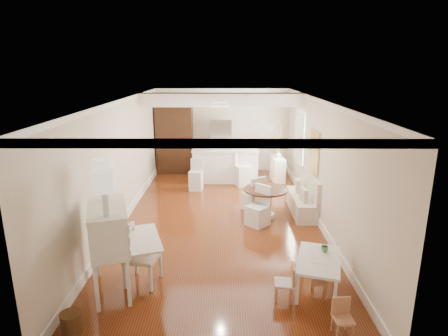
{
  "coord_description": "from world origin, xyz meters",
  "views": [
    {
      "loc": [
        0.13,
        -8.17,
        3.5
      ],
      "look_at": [
        0.08,
        0.3,
        1.2
      ],
      "focal_mm": 30.0,
      "sensor_mm": 36.0,
      "label": 1
    }
  ],
  "objects_px": {
    "breakfast_counter": "(225,166)",
    "bar_stool_left": "(196,175)",
    "kids_chair_a": "(319,281)",
    "dining_table": "(265,203)",
    "secretary_bureau": "(110,249)",
    "pantry_cabinet": "(175,139)",
    "wicker_basket": "(72,322)",
    "slip_chair_far": "(253,193)",
    "bar_stool_right": "(243,170)",
    "kids_chair_b": "(284,282)",
    "kids_table": "(318,274)",
    "slip_chair_near": "(258,206)",
    "fridge": "(231,147)",
    "gustavian_armchair": "(142,256)",
    "kids_chair_c": "(343,319)",
    "sideboard": "(278,169)"
  },
  "relations": [
    {
      "from": "breakfast_counter",
      "to": "bar_stool_left",
      "type": "height_order",
      "value": "breakfast_counter"
    },
    {
      "from": "kids_chair_a",
      "to": "dining_table",
      "type": "height_order",
      "value": "dining_table"
    },
    {
      "from": "kids_chair_a",
      "to": "bar_stool_left",
      "type": "distance_m",
      "value": 5.74
    },
    {
      "from": "secretary_bureau",
      "to": "pantry_cabinet",
      "type": "xyz_separation_m",
      "value": [
        0.1,
        7.03,
        0.43
      ]
    },
    {
      "from": "wicker_basket",
      "to": "breakfast_counter",
      "type": "relative_size",
      "value": 0.14
    },
    {
      "from": "secretary_bureau",
      "to": "pantry_cabinet",
      "type": "bearing_deg",
      "value": 70.84
    },
    {
      "from": "slip_chair_far",
      "to": "pantry_cabinet",
      "type": "xyz_separation_m",
      "value": [
        -2.41,
        3.5,
        0.7
      ]
    },
    {
      "from": "bar_stool_right",
      "to": "kids_chair_b",
      "type": "bearing_deg",
      "value": -107.1
    },
    {
      "from": "kids_table",
      "to": "kids_chair_b",
      "type": "xyz_separation_m",
      "value": [
        -0.58,
        -0.29,
        0.03
      ]
    },
    {
      "from": "slip_chair_near",
      "to": "fridge",
      "type": "height_order",
      "value": "fridge"
    },
    {
      "from": "slip_chair_near",
      "to": "kids_table",
      "type": "bearing_deg",
      "value": -29.26
    },
    {
      "from": "kids_chair_b",
      "to": "fridge",
      "type": "distance_m",
      "value": 7.3
    },
    {
      "from": "gustavian_armchair",
      "to": "bar_stool_right",
      "type": "bearing_deg",
      "value": -8.68
    },
    {
      "from": "slip_chair_far",
      "to": "gustavian_armchair",
      "type": "bearing_deg",
      "value": 24.1
    },
    {
      "from": "kids_chair_c",
      "to": "secretary_bureau",
      "type": "bearing_deg",
      "value": 157.64
    },
    {
      "from": "kids_chair_a",
      "to": "slip_chair_far",
      "type": "distance_m",
      "value": 3.75
    },
    {
      "from": "kids_table",
      "to": "dining_table",
      "type": "bearing_deg",
      "value": 100.21
    },
    {
      "from": "slip_chair_far",
      "to": "fridge",
      "type": "distance_m",
      "value": 3.54
    },
    {
      "from": "slip_chair_far",
      "to": "breakfast_counter",
      "type": "distance_m",
      "value": 2.52
    },
    {
      "from": "kids_table",
      "to": "kids_chair_c",
      "type": "bearing_deg",
      "value": -85.69
    },
    {
      "from": "slip_chair_far",
      "to": "fridge",
      "type": "height_order",
      "value": "fridge"
    },
    {
      "from": "kids_chair_c",
      "to": "sideboard",
      "type": "height_order",
      "value": "sideboard"
    },
    {
      "from": "gustavian_armchair",
      "to": "fridge",
      "type": "height_order",
      "value": "fridge"
    },
    {
      "from": "wicker_basket",
      "to": "kids_chair_a",
      "type": "xyz_separation_m",
      "value": [
        3.56,
        0.86,
        0.12
      ]
    },
    {
      "from": "kids_chair_b",
      "to": "pantry_cabinet",
      "type": "bearing_deg",
      "value": -154.46
    },
    {
      "from": "secretary_bureau",
      "to": "slip_chair_far",
      "type": "relative_size",
      "value": 1.61
    },
    {
      "from": "breakfast_counter",
      "to": "gustavian_armchair",
      "type": "bearing_deg",
      "value": -103.32
    },
    {
      "from": "slip_chair_near",
      "to": "sideboard",
      "type": "height_order",
      "value": "slip_chair_near"
    },
    {
      "from": "breakfast_counter",
      "to": "sideboard",
      "type": "xyz_separation_m",
      "value": [
        1.65,
        0.12,
        -0.14
      ]
    },
    {
      "from": "slip_chair_near",
      "to": "fridge",
      "type": "xyz_separation_m",
      "value": [
        -0.55,
        4.39,
        0.44
      ]
    },
    {
      "from": "gustavian_armchair",
      "to": "breakfast_counter",
      "type": "bearing_deg",
      "value": -2.59
    },
    {
      "from": "bar_stool_right",
      "to": "slip_chair_far",
      "type": "bearing_deg",
      "value": -105.74
    },
    {
      "from": "kids_table",
      "to": "sideboard",
      "type": "distance_m",
      "value": 6.03
    },
    {
      "from": "slip_chair_far",
      "to": "wicker_basket",
      "type": "bearing_deg",
      "value": 24.49
    },
    {
      "from": "kids_chair_c",
      "to": "bar_stool_left",
      "type": "distance_m",
      "value": 6.62
    },
    {
      "from": "dining_table",
      "to": "breakfast_counter",
      "type": "xyz_separation_m",
      "value": [
        -0.96,
        2.87,
        0.16
      ]
    },
    {
      "from": "secretary_bureau",
      "to": "kids_chair_a",
      "type": "bearing_deg",
      "value": -20.65
    },
    {
      "from": "wicker_basket",
      "to": "slip_chair_far",
      "type": "distance_m",
      "value": 5.32
    },
    {
      "from": "kids_chair_a",
      "to": "gustavian_armchair",
      "type": "bearing_deg",
      "value": -89.67
    },
    {
      "from": "slip_chair_near",
      "to": "pantry_cabinet",
      "type": "xyz_separation_m",
      "value": [
        -2.45,
        4.42,
        0.69
      ]
    },
    {
      "from": "fridge",
      "to": "sideboard",
      "type": "bearing_deg",
      "value": -32.55
    },
    {
      "from": "secretary_bureau",
      "to": "kids_chair_c",
      "type": "distance_m",
      "value": 3.58
    },
    {
      "from": "bar_stool_right",
      "to": "kids_chair_a",
      "type": "bearing_deg",
      "value": -101.36
    },
    {
      "from": "breakfast_counter",
      "to": "kids_chair_b",
      "type": "bearing_deg",
      "value": -81.53
    },
    {
      "from": "secretary_bureau",
      "to": "breakfast_counter",
      "type": "xyz_separation_m",
      "value": [
        1.8,
        5.95,
        -0.21
      ]
    },
    {
      "from": "bar_stool_right",
      "to": "sideboard",
      "type": "height_order",
      "value": "bar_stool_right"
    },
    {
      "from": "secretary_bureau",
      "to": "sideboard",
      "type": "relative_size",
      "value": 1.85
    },
    {
      "from": "gustavian_armchair",
      "to": "slip_chair_near",
      "type": "height_order",
      "value": "gustavian_armchair"
    },
    {
      "from": "kids_table",
      "to": "bar_stool_left",
      "type": "height_order",
      "value": "bar_stool_left"
    },
    {
      "from": "gustavian_armchair",
      "to": "kids_chair_c",
      "type": "distance_m",
      "value": 3.21
    }
  ]
}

